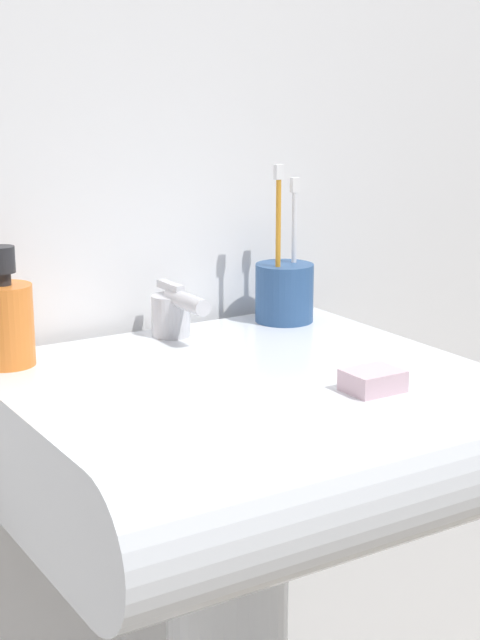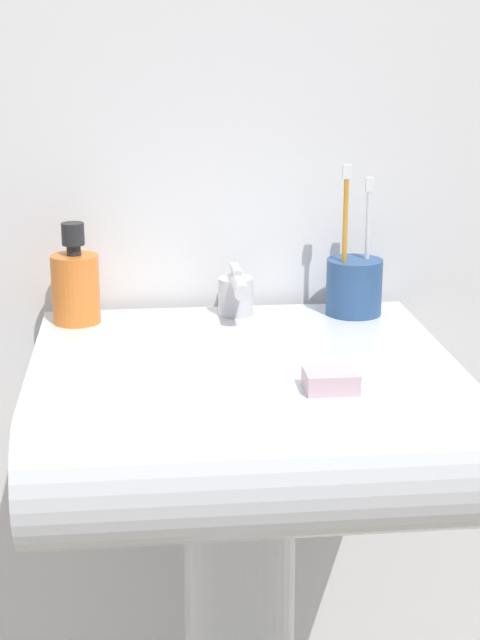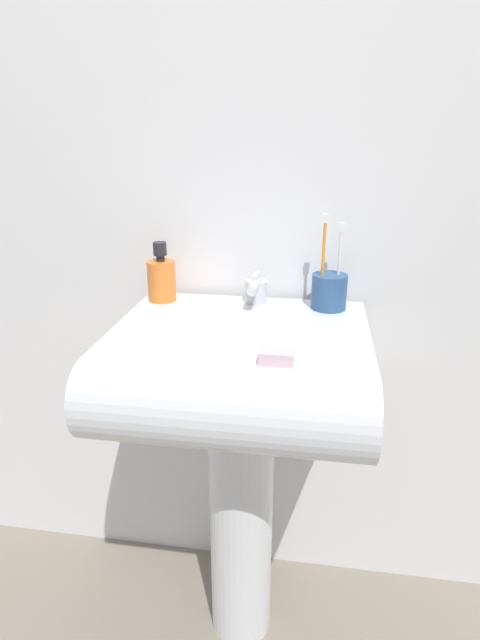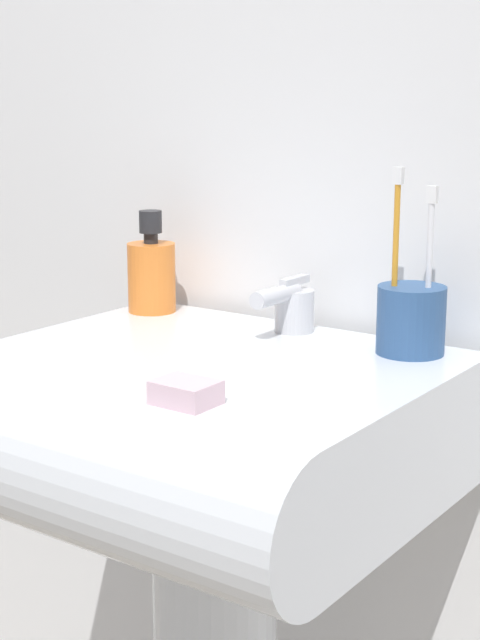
# 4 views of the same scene
# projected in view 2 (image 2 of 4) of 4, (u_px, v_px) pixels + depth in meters

# --- Properties ---
(wall_back) EXTENTS (5.00, 0.05, 2.40)m
(wall_back) POSITION_uv_depth(u_px,v_px,m) (222.00, 80.00, 1.43)
(wall_back) COLOR white
(wall_back) RESTS_ON ground
(sink_basin) EXTENTS (0.54, 0.49, 0.16)m
(sink_basin) POSITION_uv_depth(u_px,v_px,m) (244.00, 420.00, 1.25)
(sink_basin) COLOR white
(sink_basin) RESTS_ON sink_pedestal
(faucet) EXTENTS (0.05, 0.12, 0.07)m
(faucet) POSITION_uv_depth(u_px,v_px,m) (236.00, 293.00, 1.42)
(faucet) COLOR silver
(faucet) RESTS_ON sink_basin
(toothbrush_cup) EXTENTS (0.08, 0.08, 0.22)m
(toothbrush_cup) POSITION_uv_depth(u_px,v_px,m) (354.00, 285.00, 1.43)
(toothbrush_cup) COLOR #2D5184
(toothbrush_cup) RESTS_ON sink_basin
(soap_bottle) EXTENTS (0.07, 0.07, 0.14)m
(soap_bottle) POSITION_uv_depth(u_px,v_px,m) (75.00, 285.00, 1.38)
(soap_bottle) COLOR orange
(soap_bottle) RESTS_ON sink_basin
(bar_soap) EXTENTS (0.06, 0.05, 0.02)m
(bar_soap) POSITION_uv_depth(u_px,v_px,m) (331.00, 380.00, 1.13)
(bar_soap) COLOR silver
(bar_soap) RESTS_ON sink_basin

